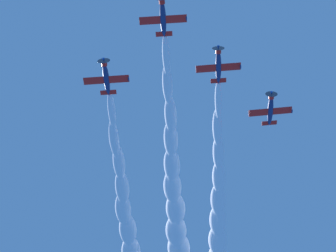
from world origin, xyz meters
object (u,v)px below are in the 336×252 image
at_px(airplane_lead, 163,17).
at_px(airplane_left_wingman, 218,65).
at_px(airplane_right_wingman, 106,77).
at_px(airplane_slot_tail, 270,109).

xyz_separation_m(airplane_lead, airplane_left_wingman, (12.05, -3.31, 0.37)).
bearing_deg(airplane_left_wingman, airplane_lead, 164.66).
relative_size(airplane_right_wingman, airplane_slot_tail, 1.00).
xyz_separation_m(airplane_left_wingman, airplane_slot_tail, (11.74, -3.64, -0.93)).
bearing_deg(airplane_slot_tail, airplane_lead, 163.73).
height_order(airplane_left_wingman, airplane_right_wingman, airplane_left_wingman).
relative_size(airplane_lead, airplane_right_wingman, 1.00).
relative_size(airplane_lead, airplane_left_wingman, 1.00).
distance_m(airplane_lead, airplane_right_wingman, 13.68).
relative_size(airplane_lead, airplane_slot_tail, 1.00).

